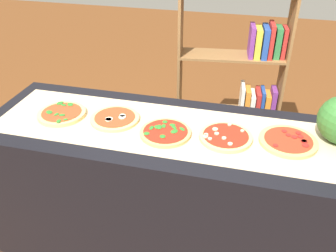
% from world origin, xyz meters
% --- Properties ---
extents(ground_plane, '(12.00, 12.00, 0.00)m').
position_xyz_m(ground_plane, '(0.00, 0.00, 0.00)').
color(ground_plane, brown).
extents(counter, '(2.13, 0.73, 0.91)m').
position_xyz_m(counter, '(0.00, 0.00, 0.45)').
color(counter, black).
rests_on(counter, ground_plane).
extents(parchment_paper, '(1.97, 0.53, 0.00)m').
position_xyz_m(parchment_paper, '(0.00, 0.00, 0.91)').
color(parchment_paper, tan).
rests_on(parchment_paper, counter).
extents(pizza_spinach_0, '(0.28, 0.28, 0.03)m').
position_xyz_m(pizza_spinach_0, '(-0.64, -0.01, 0.92)').
color(pizza_spinach_0, '#DBB26B').
rests_on(pizza_spinach_0, parchment_paper).
extents(pizza_mozzarella_1, '(0.28, 0.28, 0.03)m').
position_xyz_m(pizza_mozzarella_1, '(-0.32, 0.02, 0.92)').
color(pizza_mozzarella_1, '#DBB26B').
rests_on(pizza_mozzarella_1, parchment_paper).
extents(pizza_spinach_2, '(0.28, 0.28, 0.03)m').
position_xyz_m(pizza_spinach_2, '(-0.00, -0.06, 0.92)').
color(pizza_spinach_2, tan).
rests_on(pizza_spinach_2, parchment_paper).
extents(pizza_mushroom_3, '(0.28, 0.28, 0.03)m').
position_xyz_m(pizza_mushroom_3, '(0.32, -0.02, 0.92)').
color(pizza_mushroom_3, '#DBB26B').
rests_on(pizza_mushroom_3, parchment_paper).
extents(pizza_pepperoni_4, '(0.30, 0.30, 0.03)m').
position_xyz_m(pizza_pepperoni_4, '(0.64, 0.02, 0.92)').
color(pizza_pepperoni_4, tan).
rests_on(pizza_pepperoni_4, parchment_paper).
extents(bookshelf, '(0.83, 0.34, 1.49)m').
position_xyz_m(bookshelf, '(0.36, 1.02, 0.73)').
color(bookshelf, brown).
rests_on(bookshelf, ground_plane).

